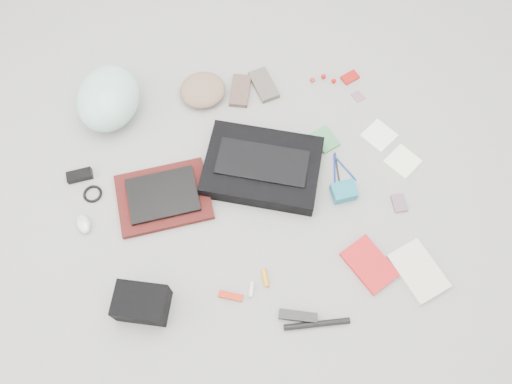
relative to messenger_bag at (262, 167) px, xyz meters
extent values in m
plane|color=gray|center=(-0.05, -0.12, -0.04)|extent=(4.00, 4.00, 0.00)
cube|color=black|center=(0.00, 0.00, 0.00)|extent=(0.62, 0.54, 0.09)
cube|color=black|center=(0.00, 0.00, 0.05)|extent=(0.44, 0.33, 0.01)
cube|color=#4A1311|center=(-0.46, -0.04, -0.03)|extent=(0.42, 0.32, 0.03)
cube|color=black|center=(-0.46, -0.04, 0.00)|extent=(0.31, 0.23, 0.02)
ellipsoid|color=#B1E5DA|center=(-0.64, 0.48, 0.06)|extent=(0.40, 0.44, 0.22)
ellipsoid|color=#8B6B54|center=(-0.19, 0.48, 0.00)|extent=(0.23, 0.22, 0.08)
cube|color=brown|center=(-0.01, 0.45, -0.03)|extent=(0.14, 0.20, 0.03)
cube|color=#615950|center=(0.11, 0.46, -0.03)|extent=(0.13, 0.20, 0.03)
cube|color=black|center=(-0.82, 0.15, -0.03)|extent=(0.12, 0.06, 0.03)
torus|color=black|center=(-0.78, 0.05, -0.04)|extent=(0.10, 0.10, 0.01)
ellipsoid|color=silver|center=(-0.82, -0.10, -0.02)|extent=(0.07, 0.10, 0.04)
cube|color=black|center=(-0.61, -0.51, 0.02)|extent=(0.24, 0.20, 0.13)
cube|color=red|center=(-0.25, -0.54, -0.04)|extent=(0.10, 0.07, 0.02)
cylinder|color=silver|center=(-0.16, -0.53, -0.03)|extent=(0.04, 0.06, 0.02)
cylinder|color=orange|center=(-0.10, -0.50, -0.03)|extent=(0.02, 0.08, 0.02)
cube|color=black|center=(0.00, -0.68, -0.03)|extent=(0.16, 0.09, 0.03)
cylinder|color=black|center=(0.07, -0.73, -0.03)|extent=(0.27, 0.05, 0.03)
cube|color=red|center=(0.35, -0.53, -0.03)|extent=(0.22, 0.26, 0.02)
cube|color=beige|center=(0.54, -0.60, -0.03)|extent=(0.22, 0.28, 0.03)
cube|color=#3B844A|center=(0.33, 0.10, -0.04)|extent=(0.13, 0.15, 0.01)
cylinder|color=#18279A|center=(0.33, -0.06, -0.04)|extent=(0.05, 0.15, 0.01)
cylinder|color=black|center=(0.35, -0.05, -0.04)|extent=(0.03, 0.15, 0.01)
cylinder|color=navy|center=(0.38, -0.07, -0.04)|extent=(0.07, 0.14, 0.01)
cube|color=teal|center=(0.33, -0.19, -0.02)|extent=(0.11, 0.09, 0.05)
cube|color=slate|center=(0.57, -0.29, -0.03)|extent=(0.06, 0.09, 0.02)
cube|color=white|center=(0.59, 0.07, -0.04)|extent=(0.18, 0.18, 0.01)
cube|color=white|center=(0.65, -0.09, -0.04)|extent=(0.18, 0.18, 0.01)
sphere|color=red|center=(0.36, 0.44, -0.03)|extent=(0.03, 0.03, 0.03)
sphere|color=#A61006|center=(0.42, 0.45, -0.03)|extent=(0.03, 0.03, 0.03)
sphere|color=#C80802|center=(0.46, 0.41, -0.03)|extent=(0.03, 0.03, 0.02)
cube|color=#B41A15|center=(0.55, 0.42, -0.03)|extent=(0.10, 0.08, 0.02)
cube|color=gray|center=(0.56, 0.31, -0.04)|extent=(0.07, 0.07, 0.00)
camera|label=1|loc=(-0.25, -1.00, 2.02)|focal=35.00mm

